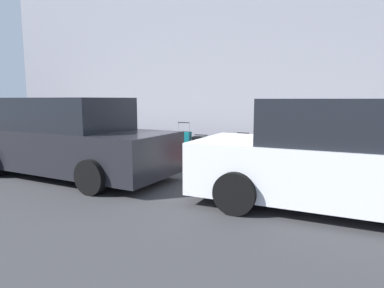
{
  "coord_description": "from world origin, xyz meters",
  "views": [
    {
      "loc": [
        -4.02,
        6.86,
        1.69
      ],
      "look_at": [
        -0.98,
        0.17,
        0.68
      ],
      "focal_mm": 30.73,
      "sensor_mm": 36.0,
      "label": 1
    }
  ],
  "objects_px": {
    "suitcase_black_4": "(201,150)",
    "bollard_post": "(136,146)",
    "suitcase_red_2": "(243,156)",
    "fire_hydrant": "(155,144)",
    "parked_car_charcoal_1": "(70,140)",
    "suitcase_silver_1": "(263,152)",
    "parking_meter": "(353,134)",
    "suitcase_olive_3": "(224,150)",
    "parked_car_white_0": "(344,159)",
    "suitcase_maroon_0": "(286,156)",
    "suitcase_teal_5": "(184,146)"
  },
  "relations": [
    {
      "from": "suitcase_red_2",
      "to": "suitcase_teal_5",
      "type": "bearing_deg",
      "value": -1.36
    },
    {
      "from": "suitcase_maroon_0",
      "to": "fire_hydrant",
      "type": "height_order",
      "value": "suitcase_maroon_0"
    },
    {
      "from": "suitcase_red_2",
      "to": "parked_car_white_0",
      "type": "xyz_separation_m",
      "value": [
        -2.09,
        1.85,
        0.39
      ]
    },
    {
      "from": "suitcase_teal_5",
      "to": "parked_car_charcoal_1",
      "type": "height_order",
      "value": "parked_car_charcoal_1"
    },
    {
      "from": "suitcase_silver_1",
      "to": "parked_car_charcoal_1",
      "type": "height_order",
      "value": "parked_car_charcoal_1"
    },
    {
      "from": "suitcase_teal_5",
      "to": "fire_hydrant",
      "type": "height_order",
      "value": "suitcase_teal_5"
    },
    {
      "from": "parked_car_charcoal_1",
      "to": "fire_hydrant",
      "type": "bearing_deg",
      "value": -117.88
    },
    {
      "from": "suitcase_maroon_0",
      "to": "parked_car_charcoal_1",
      "type": "distance_m",
      "value": 4.76
    },
    {
      "from": "suitcase_red_2",
      "to": "suitcase_black_4",
      "type": "height_order",
      "value": "suitcase_red_2"
    },
    {
      "from": "suitcase_teal_5",
      "to": "parked_car_charcoal_1",
      "type": "bearing_deg",
      "value": 45.28
    },
    {
      "from": "bollard_post",
      "to": "parking_meter",
      "type": "relative_size",
      "value": 0.52
    },
    {
      "from": "bollard_post",
      "to": "suitcase_black_4",
      "type": "bearing_deg",
      "value": -176.87
    },
    {
      "from": "suitcase_teal_5",
      "to": "parked_car_charcoal_1",
      "type": "xyz_separation_m",
      "value": [
        1.87,
        1.89,
        0.28
      ]
    },
    {
      "from": "suitcase_maroon_0",
      "to": "suitcase_teal_5",
      "type": "relative_size",
      "value": 0.88
    },
    {
      "from": "suitcase_maroon_0",
      "to": "suitcase_silver_1",
      "type": "xyz_separation_m",
      "value": [
        0.48,
        0.04,
        0.05
      ]
    },
    {
      "from": "parking_meter",
      "to": "parked_car_white_0",
      "type": "relative_size",
      "value": 0.28
    },
    {
      "from": "suitcase_silver_1",
      "to": "fire_hydrant",
      "type": "xyz_separation_m",
      "value": [
        2.85,
        -0.03,
        0.02
      ]
    },
    {
      "from": "suitcase_teal_5",
      "to": "parked_car_white_0",
      "type": "distance_m",
      "value": 4.09
    },
    {
      "from": "suitcase_black_4",
      "to": "suitcase_teal_5",
      "type": "bearing_deg",
      "value": -2.97
    },
    {
      "from": "suitcase_black_4",
      "to": "bollard_post",
      "type": "distance_m",
      "value": 1.84
    },
    {
      "from": "suitcase_olive_3",
      "to": "parked_car_charcoal_1",
      "type": "bearing_deg",
      "value": 34.52
    },
    {
      "from": "parked_car_charcoal_1",
      "to": "suitcase_silver_1",
      "type": "bearing_deg",
      "value": -154.05
    },
    {
      "from": "suitcase_silver_1",
      "to": "parked_car_white_0",
      "type": "bearing_deg",
      "value": 130.71
    },
    {
      "from": "suitcase_maroon_0",
      "to": "parked_car_charcoal_1",
      "type": "height_order",
      "value": "parked_car_charcoal_1"
    },
    {
      "from": "suitcase_red_2",
      "to": "parked_car_white_0",
      "type": "distance_m",
      "value": 2.82
    },
    {
      "from": "suitcase_black_4",
      "to": "parked_car_charcoal_1",
      "type": "relative_size",
      "value": 0.15
    },
    {
      "from": "suitcase_black_4",
      "to": "parking_meter",
      "type": "height_order",
      "value": "parking_meter"
    },
    {
      "from": "bollard_post",
      "to": "parking_meter",
      "type": "distance_m",
      "value": 5.17
    },
    {
      "from": "suitcase_red_2",
      "to": "parked_car_charcoal_1",
      "type": "bearing_deg",
      "value": 28.61
    },
    {
      "from": "suitcase_silver_1",
      "to": "bollard_post",
      "type": "distance_m",
      "value": 3.35
    },
    {
      "from": "suitcase_red_2",
      "to": "suitcase_teal_5",
      "type": "relative_size",
      "value": 0.8
    },
    {
      "from": "parked_car_white_0",
      "to": "parked_car_charcoal_1",
      "type": "relative_size",
      "value": 0.94
    },
    {
      "from": "suitcase_black_4",
      "to": "parking_meter",
      "type": "distance_m",
      "value": 3.35
    },
    {
      "from": "suitcase_olive_3",
      "to": "bollard_post",
      "type": "relative_size",
      "value": 1.09
    },
    {
      "from": "suitcase_red_2",
      "to": "bollard_post",
      "type": "height_order",
      "value": "suitcase_red_2"
    },
    {
      "from": "suitcase_olive_3",
      "to": "parked_car_charcoal_1",
      "type": "xyz_separation_m",
      "value": [
        2.89,
        1.99,
        0.33
      ]
    },
    {
      "from": "parking_meter",
      "to": "suitcase_red_2",
      "type": "bearing_deg",
      "value": 7.83
    },
    {
      "from": "suitcase_maroon_0",
      "to": "suitcase_black_4",
      "type": "distance_m",
      "value": 1.99
    },
    {
      "from": "suitcase_teal_5",
      "to": "fire_hydrant",
      "type": "distance_m",
      "value": 0.86
    },
    {
      "from": "parked_car_white_0",
      "to": "parked_car_charcoal_1",
      "type": "xyz_separation_m",
      "value": [
        5.48,
        0.0,
        0.01
      ]
    },
    {
      "from": "suitcase_red_2",
      "to": "fire_hydrant",
      "type": "xyz_separation_m",
      "value": [
        2.38,
        -0.06,
        0.12
      ]
    },
    {
      "from": "suitcase_silver_1",
      "to": "parked_car_white_0",
      "type": "xyz_separation_m",
      "value": [
        -1.62,
        1.88,
        0.29
      ]
    },
    {
      "from": "parking_meter",
      "to": "parked_car_white_0",
      "type": "height_order",
      "value": "parked_car_white_0"
    },
    {
      "from": "fire_hydrant",
      "to": "bollard_post",
      "type": "distance_m",
      "value": 0.52
    },
    {
      "from": "suitcase_olive_3",
      "to": "suitcase_teal_5",
      "type": "xyz_separation_m",
      "value": [
        1.02,
        0.1,
        0.04
      ]
    },
    {
      "from": "suitcase_olive_3",
      "to": "suitcase_black_4",
      "type": "distance_m",
      "value": 0.55
    },
    {
      "from": "fire_hydrant",
      "to": "suitcase_maroon_0",
      "type": "bearing_deg",
      "value": -179.84
    },
    {
      "from": "bollard_post",
      "to": "parked_car_charcoal_1",
      "type": "bearing_deg",
      "value": 73.53
    },
    {
      "from": "suitcase_teal_5",
      "to": "suitcase_maroon_0",
      "type": "bearing_deg",
      "value": -179.21
    },
    {
      "from": "suitcase_olive_3",
      "to": "suitcase_black_4",
      "type": "height_order",
      "value": "suitcase_olive_3"
    }
  ]
}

